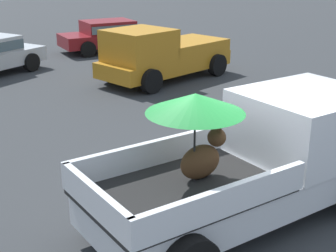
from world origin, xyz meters
The scene contains 4 objects.
ground_plane centered at (0.00, 0.00, 0.00)m, with size 80.00×80.00×0.00m, color #2D3033.
pickup_truck_main centered at (0.43, -0.08, 0.98)m, with size 5.31×3.02×2.21m.
pickup_truck_far centered at (5.55, 7.40, 0.87)m, with size 4.81×2.18×1.80m.
parked_sedan_far centered at (7.66, 12.78, 0.74)m, with size 4.63×2.96×1.33m.
Camera 1 is at (-5.66, -3.96, 4.00)m, focal length 51.66 mm.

